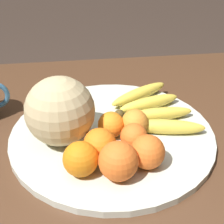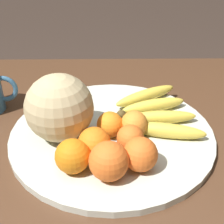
{
  "view_description": "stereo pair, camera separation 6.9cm",
  "coord_description": "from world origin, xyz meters",
  "px_view_note": "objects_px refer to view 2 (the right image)",
  "views": [
    {
      "loc": [
        0.04,
        0.58,
        1.18
      ],
      "look_at": [
        -0.04,
        -0.0,
        0.81
      ],
      "focal_mm": 50.0,
      "sensor_mm": 36.0,
      "label": 1
    },
    {
      "loc": [
        -0.03,
        0.58,
        1.18
      ],
      "look_at": [
        -0.04,
        -0.0,
        0.81
      ],
      "focal_mm": 50.0,
      "sensor_mm": 36.0,
      "label": 2
    }
  ],
  "objects_px": {
    "orange_front_left": "(134,124)",
    "orange_back_right": "(130,138)",
    "orange_front_right": "(97,143)",
    "orange_back_left": "(109,161)",
    "orange_mid_center": "(140,154)",
    "kitchen_table": "(97,169)",
    "fruit_bowl": "(112,133)",
    "banana_bunch": "(155,111)",
    "orange_top_small": "(110,125)",
    "orange_side_extra": "(73,156)",
    "produce_tag": "(89,138)",
    "melon": "(59,108)"
  },
  "relations": [
    {
      "from": "orange_side_extra",
      "to": "produce_tag",
      "type": "relative_size",
      "value": 0.73
    },
    {
      "from": "orange_front_left",
      "to": "orange_back_right",
      "type": "height_order",
      "value": "orange_front_left"
    },
    {
      "from": "orange_back_right",
      "to": "orange_mid_center",
      "type": "bearing_deg",
      "value": 104.63
    },
    {
      "from": "orange_back_left",
      "to": "orange_top_small",
      "type": "height_order",
      "value": "orange_back_left"
    },
    {
      "from": "orange_back_left",
      "to": "orange_top_small",
      "type": "relative_size",
      "value": 1.29
    },
    {
      "from": "orange_front_right",
      "to": "orange_back_left",
      "type": "height_order",
      "value": "orange_back_left"
    },
    {
      "from": "orange_front_left",
      "to": "orange_back_right",
      "type": "relative_size",
      "value": 1.04
    },
    {
      "from": "orange_mid_center",
      "to": "orange_side_extra",
      "type": "relative_size",
      "value": 1.0
    },
    {
      "from": "orange_top_small",
      "to": "orange_back_right",
      "type": "bearing_deg",
      "value": 130.69
    },
    {
      "from": "orange_top_small",
      "to": "orange_side_extra",
      "type": "bearing_deg",
      "value": 57.11
    },
    {
      "from": "orange_top_small",
      "to": "banana_bunch",
      "type": "bearing_deg",
      "value": -146.81
    },
    {
      "from": "orange_top_small",
      "to": "orange_side_extra",
      "type": "distance_m",
      "value": 0.13
    },
    {
      "from": "fruit_bowl",
      "to": "orange_side_extra",
      "type": "bearing_deg",
      "value": 59.55
    },
    {
      "from": "orange_side_extra",
      "to": "orange_front_left",
      "type": "bearing_deg",
      "value": -138.14
    },
    {
      "from": "banana_bunch",
      "to": "orange_mid_center",
      "type": "bearing_deg",
      "value": -116.22
    },
    {
      "from": "kitchen_table",
      "to": "banana_bunch",
      "type": "height_order",
      "value": "banana_bunch"
    },
    {
      "from": "orange_front_left",
      "to": "orange_mid_center",
      "type": "distance_m",
      "value": 0.11
    },
    {
      "from": "banana_bunch",
      "to": "orange_back_left",
      "type": "relative_size",
      "value": 3.34
    },
    {
      "from": "orange_side_extra",
      "to": "orange_front_right",
      "type": "bearing_deg",
      "value": -138.36
    },
    {
      "from": "orange_back_right",
      "to": "orange_back_left",
      "type": "bearing_deg",
      "value": 61.04
    },
    {
      "from": "orange_front_right",
      "to": "orange_back_left",
      "type": "bearing_deg",
      "value": 112.39
    },
    {
      "from": "banana_bunch",
      "to": "orange_top_small",
      "type": "bearing_deg",
      "value": -156.47
    },
    {
      "from": "orange_back_left",
      "to": "orange_back_right",
      "type": "xyz_separation_m",
      "value": [
        -0.05,
        -0.08,
        -0.01
      ]
    },
    {
      "from": "melon",
      "to": "orange_side_extra",
      "type": "xyz_separation_m",
      "value": [
        -0.04,
        0.11,
        -0.04
      ]
    },
    {
      "from": "orange_front_left",
      "to": "banana_bunch",
      "type": "bearing_deg",
      "value": -128.78
    },
    {
      "from": "fruit_bowl",
      "to": "orange_side_extra",
      "type": "relative_size",
      "value": 6.82
    },
    {
      "from": "banana_bunch",
      "to": "orange_mid_center",
      "type": "xyz_separation_m",
      "value": [
        0.05,
        0.18,
        0.02
      ]
    },
    {
      "from": "banana_bunch",
      "to": "orange_side_extra",
      "type": "height_order",
      "value": "orange_side_extra"
    },
    {
      "from": "fruit_bowl",
      "to": "orange_top_small",
      "type": "relative_size",
      "value": 7.93
    },
    {
      "from": "kitchen_table",
      "to": "orange_top_small",
      "type": "xyz_separation_m",
      "value": [
        -0.03,
        0.02,
        0.15
      ]
    },
    {
      "from": "banana_bunch",
      "to": "orange_mid_center",
      "type": "distance_m",
      "value": 0.19
    },
    {
      "from": "orange_front_left",
      "to": "kitchen_table",
      "type": "bearing_deg",
      "value": -10.13
    },
    {
      "from": "orange_back_right",
      "to": "orange_side_extra",
      "type": "relative_size",
      "value": 0.84
    },
    {
      "from": "orange_front_left",
      "to": "orange_back_left",
      "type": "bearing_deg",
      "value": 66.67
    },
    {
      "from": "kitchen_table",
      "to": "orange_mid_center",
      "type": "distance_m",
      "value": 0.22
    },
    {
      "from": "orange_front_right",
      "to": "orange_top_small",
      "type": "bearing_deg",
      "value": -110.87
    },
    {
      "from": "orange_front_left",
      "to": "melon",
      "type": "bearing_deg",
      "value": 0.67
    },
    {
      "from": "kitchen_table",
      "to": "fruit_bowl",
      "type": "relative_size",
      "value": 2.77
    },
    {
      "from": "fruit_bowl",
      "to": "orange_front_left",
      "type": "xyz_separation_m",
      "value": [
        -0.05,
        0.02,
        0.04
      ]
    },
    {
      "from": "produce_tag",
      "to": "orange_front_left",
      "type": "bearing_deg",
      "value": -175.89
    },
    {
      "from": "orange_mid_center",
      "to": "produce_tag",
      "type": "xyz_separation_m",
      "value": [
        0.1,
        -0.1,
        -0.03
      ]
    },
    {
      "from": "kitchen_table",
      "to": "orange_back_right",
      "type": "distance_m",
      "value": 0.18
    },
    {
      "from": "kitchen_table",
      "to": "orange_front_left",
      "type": "distance_m",
      "value": 0.17
    },
    {
      "from": "banana_bunch",
      "to": "orange_front_left",
      "type": "relative_size",
      "value": 4.25
    },
    {
      "from": "kitchen_table",
      "to": "produce_tag",
      "type": "height_order",
      "value": "produce_tag"
    },
    {
      "from": "kitchen_table",
      "to": "orange_mid_center",
      "type": "xyz_separation_m",
      "value": [
        -0.09,
        0.12,
        0.15
      ]
    },
    {
      "from": "fruit_bowl",
      "to": "orange_mid_center",
      "type": "xyz_separation_m",
      "value": [
        -0.05,
        0.13,
        0.04
      ]
    },
    {
      "from": "kitchen_table",
      "to": "melon",
      "type": "relative_size",
      "value": 8.71
    },
    {
      "from": "orange_front_right",
      "to": "orange_mid_center",
      "type": "distance_m",
      "value": 0.09
    },
    {
      "from": "fruit_bowl",
      "to": "melon",
      "type": "bearing_deg",
      "value": 9.99
    }
  ]
}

